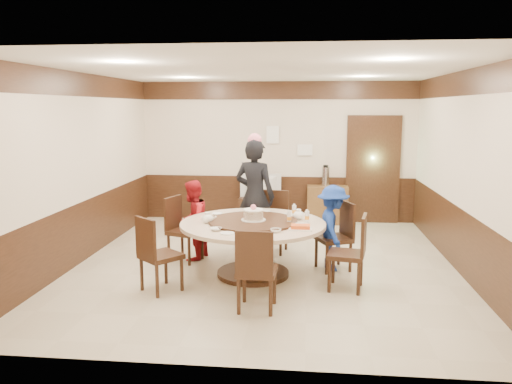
# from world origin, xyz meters

# --- Properties ---
(room) EXTENTS (6.00, 6.04, 2.84)m
(room) POSITION_xyz_m (0.01, 0.01, 1.08)
(room) COLOR beige
(room) RESTS_ON ground
(banquet_table) EXTENTS (1.98, 1.98, 0.78)m
(banquet_table) POSITION_xyz_m (-0.12, -0.51, 0.53)
(banquet_table) COLOR #321C0F
(banquet_table) RESTS_ON ground
(chair_0) EXTENTS (0.58, 0.58, 0.97)m
(chair_0) POSITION_xyz_m (1.01, -0.14, 0.30)
(chair_0) COLOR #321C0F
(chair_0) RESTS_ON ground
(chair_1) EXTENTS (0.52, 0.53, 0.97)m
(chair_1) POSITION_xyz_m (0.07, 0.68, 0.30)
(chair_1) COLOR #321C0F
(chair_1) RESTS_ON ground
(chair_2) EXTENTS (0.57, 0.56, 0.97)m
(chair_2) POSITION_xyz_m (-1.23, 0.05, 0.30)
(chair_2) COLOR #321C0F
(chair_2) RESTS_ON ground
(chair_3) EXTENTS (0.62, 0.62, 0.97)m
(chair_3) POSITION_xyz_m (-1.22, -1.23, 0.30)
(chair_3) COLOR #321C0F
(chair_3) RESTS_ON ground
(chair_4) EXTENTS (0.46, 0.47, 0.97)m
(chair_4) POSITION_xyz_m (0.05, -1.70, 0.30)
(chair_4) COLOR #321C0F
(chair_4) RESTS_ON ground
(chair_5) EXTENTS (0.52, 0.51, 0.97)m
(chair_5) POSITION_xyz_m (1.13, -0.92, 0.30)
(chair_5) COLOR #321C0F
(chair_5) RESTS_ON ground
(person_standing) EXTENTS (0.76, 0.62, 1.81)m
(person_standing) POSITION_xyz_m (-0.22, 0.65, 0.90)
(person_standing) COLOR black
(person_standing) RESTS_ON ground
(person_red) EXTENTS (0.59, 0.68, 1.21)m
(person_red) POSITION_xyz_m (-1.11, 0.14, 0.61)
(person_red) COLOR #AB161D
(person_red) RESTS_ON ground
(person_blue) EXTENTS (0.51, 0.82, 1.22)m
(person_blue) POSITION_xyz_m (0.97, -0.14, 0.61)
(person_blue) COLOR navy
(person_blue) RESTS_ON ground
(birthday_cake) EXTENTS (0.33, 0.33, 0.22)m
(birthday_cake) POSITION_xyz_m (-0.12, -0.51, 0.86)
(birthday_cake) COLOR white
(birthday_cake) RESTS_ON banquet_table
(teapot_left) EXTENTS (0.17, 0.15, 0.13)m
(teapot_left) POSITION_xyz_m (-0.73, -0.62, 0.81)
(teapot_left) COLOR white
(teapot_left) RESTS_ON banquet_table
(teapot_right) EXTENTS (0.17, 0.15, 0.13)m
(teapot_right) POSITION_xyz_m (0.49, -0.28, 0.81)
(teapot_right) COLOR white
(teapot_right) RESTS_ON banquet_table
(bowl_0) EXTENTS (0.15, 0.15, 0.04)m
(bowl_0) POSITION_xyz_m (-0.68, -0.14, 0.77)
(bowl_0) COLOR white
(bowl_0) RESTS_ON banquet_table
(bowl_1) EXTENTS (0.14, 0.14, 0.04)m
(bowl_1) POSITION_xyz_m (0.22, -1.02, 0.77)
(bowl_1) COLOR white
(bowl_1) RESTS_ON banquet_table
(bowl_2) EXTENTS (0.14, 0.14, 0.04)m
(bowl_2) POSITION_xyz_m (-0.54, -1.02, 0.77)
(bowl_2) COLOR white
(bowl_2) RESTS_ON banquet_table
(bowl_3) EXTENTS (0.13, 0.13, 0.04)m
(bowl_3) POSITION_xyz_m (0.52, -0.70, 0.77)
(bowl_3) COLOR white
(bowl_3) RESTS_ON banquet_table
(bowl_4) EXTENTS (0.13, 0.13, 0.03)m
(bowl_4) POSITION_xyz_m (-0.79, -0.40, 0.77)
(bowl_4) COLOR white
(bowl_4) RESTS_ON banquet_table
(bowl_5) EXTENTS (0.12, 0.12, 0.04)m
(bowl_5) POSITION_xyz_m (0.01, 0.11, 0.77)
(bowl_5) COLOR white
(bowl_5) RESTS_ON banquet_table
(saucer_near) EXTENTS (0.18, 0.18, 0.01)m
(saucer_near) POSITION_xyz_m (-0.37, -1.16, 0.76)
(saucer_near) COLOR white
(saucer_near) RESTS_ON banquet_table
(saucer_far) EXTENTS (0.18, 0.18, 0.01)m
(saucer_far) POSITION_xyz_m (0.33, -0.01, 0.76)
(saucer_far) COLOR white
(saucer_far) RESTS_ON banquet_table
(shrimp_platter) EXTENTS (0.30, 0.20, 0.06)m
(shrimp_platter) POSITION_xyz_m (0.53, -0.87, 0.78)
(shrimp_platter) COLOR white
(shrimp_platter) RESTS_ON banquet_table
(bottle_0) EXTENTS (0.06, 0.06, 0.16)m
(bottle_0) POSITION_xyz_m (0.37, -0.53, 0.83)
(bottle_0) COLOR white
(bottle_0) RESTS_ON banquet_table
(bottle_1) EXTENTS (0.06, 0.06, 0.16)m
(bottle_1) POSITION_xyz_m (0.61, -0.46, 0.83)
(bottle_1) COLOR white
(bottle_1) RESTS_ON banquet_table
(bottle_2) EXTENTS (0.06, 0.06, 0.16)m
(bottle_2) POSITION_xyz_m (0.42, -0.07, 0.83)
(bottle_2) COLOR white
(bottle_2) RESTS_ON banquet_table
(tv_stand) EXTENTS (0.85, 0.45, 0.50)m
(tv_stand) POSITION_xyz_m (-0.33, 2.75, 0.25)
(tv_stand) COLOR #321C0F
(tv_stand) RESTS_ON ground
(television) EXTENTS (0.83, 0.13, 0.48)m
(television) POSITION_xyz_m (-0.33, 2.75, 0.74)
(television) COLOR #959598
(television) RESTS_ON tv_stand
(side_cabinet) EXTENTS (0.80, 0.40, 0.75)m
(side_cabinet) POSITION_xyz_m (1.01, 2.78, 0.38)
(side_cabinet) COLOR brown
(side_cabinet) RESTS_ON ground
(thermos) EXTENTS (0.15, 0.15, 0.38)m
(thermos) POSITION_xyz_m (0.96, 2.78, 0.94)
(thermos) COLOR silver
(thermos) RESTS_ON side_cabinet
(notice_left) EXTENTS (0.25, 0.00, 0.35)m
(notice_left) POSITION_xyz_m (-0.10, 2.96, 1.75)
(notice_left) COLOR white
(notice_left) RESTS_ON room
(notice_right) EXTENTS (0.30, 0.00, 0.22)m
(notice_right) POSITION_xyz_m (0.55, 2.96, 1.45)
(notice_right) COLOR white
(notice_right) RESTS_ON room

